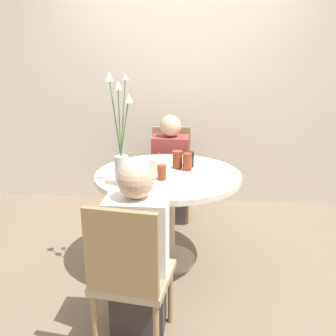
% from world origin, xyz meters
% --- Properties ---
extents(ground_plane, '(16.00, 16.00, 0.00)m').
position_xyz_m(ground_plane, '(0.00, 0.00, 0.00)').
color(ground_plane, '#7A6651').
extents(wall_back, '(8.00, 0.05, 2.60)m').
position_xyz_m(wall_back, '(0.00, 1.33, 1.30)').
color(wall_back, silver).
rests_on(wall_back, ground_plane).
extents(dining_table, '(1.08, 1.08, 0.74)m').
position_xyz_m(dining_table, '(0.00, 0.00, 0.61)').
color(dining_table, silver).
rests_on(dining_table, ground_plane).
extents(chair_near_front, '(0.42, 0.42, 0.88)m').
position_xyz_m(chair_near_front, '(-0.05, 0.93, 0.49)').
color(chair_near_front, '#9E896B').
rests_on(chair_near_front, ground_plane).
extents(chair_left_flank, '(0.45, 0.45, 0.88)m').
position_xyz_m(chair_left_flank, '(-0.13, -0.93, 0.49)').
color(chair_left_flank, '#9E896B').
rests_on(chair_left_flank, ground_plane).
extents(birthday_cake, '(0.18, 0.18, 0.15)m').
position_xyz_m(birthday_cake, '(-0.07, 0.06, 0.79)').
color(birthday_cake, white).
rests_on(birthday_cake, dining_table).
extents(flower_vase, '(0.21, 0.23, 0.74)m').
position_xyz_m(flower_vase, '(-0.29, -0.24, 1.00)').
color(flower_vase, silver).
rests_on(flower_vase, dining_table).
extents(side_plate, '(0.21, 0.21, 0.01)m').
position_xyz_m(side_plate, '(0.29, 0.07, 0.74)').
color(side_plate, white).
rests_on(side_plate, dining_table).
extents(drink_glass_0, '(0.08, 0.08, 0.14)m').
position_xyz_m(drink_glass_0, '(0.06, 0.13, 0.81)').
color(drink_glass_0, maroon).
rests_on(drink_glass_0, dining_table).
extents(drink_glass_1, '(0.07, 0.07, 0.13)m').
position_xyz_m(drink_glass_1, '(0.14, 0.08, 0.80)').
color(drink_glass_1, maroon).
rests_on(drink_glass_1, dining_table).
extents(drink_glass_2, '(0.06, 0.06, 0.11)m').
position_xyz_m(drink_glass_2, '(-0.03, -0.15, 0.79)').
color(drink_glass_2, maroon).
rests_on(drink_glass_2, dining_table).
extents(drink_glass_3, '(0.07, 0.07, 0.12)m').
position_xyz_m(drink_glass_3, '(0.15, 0.18, 0.80)').
color(drink_glass_3, black).
rests_on(drink_glass_3, dining_table).
extents(person_woman, '(0.34, 0.24, 1.04)m').
position_xyz_m(person_woman, '(-0.04, 0.77, 0.49)').
color(person_woman, '#383333').
rests_on(person_woman, ground_plane).
extents(person_guest, '(0.34, 0.24, 1.04)m').
position_xyz_m(person_guest, '(-0.11, -0.77, 0.49)').
color(person_guest, '#383333').
rests_on(person_guest, ground_plane).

